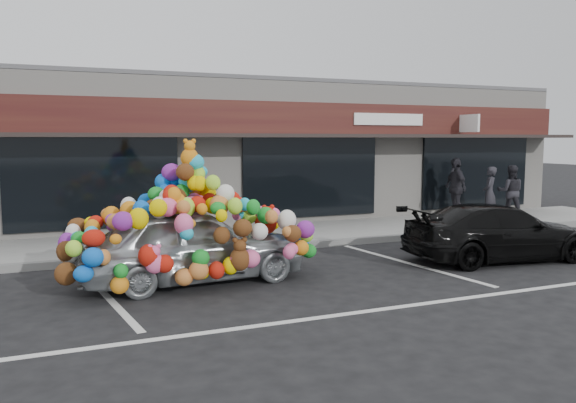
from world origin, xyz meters
name	(u,v)px	position (x,y,z in m)	size (l,w,h in m)	color
ground	(287,278)	(0.00, 0.00, 0.00)	(90.00, 90.00, 0.00)	black
shop_building	(187,152)	(0.00, 8.44, 2.16)	(24.00, 7.20, 4.31)	beige
sidewalk	(227,239)	(0.00, 4.00, 0.07)	(26.00, 3.00, 0.15)	gray
kerb	(245,250)	(0.00, 2.50, 0.07)	(26.00, 0.18, 0.16)	slate
parking_stripe_left	(104,294)	(-3.20, 0.20, 0.00)	(0.12, 4.40, 0.01)	silver
parking_stripe_mid	(409,263)	(2.80, 0.20, 0.00)	(0.12, 4.40, 0.01)	silver
lane_line	(457,299)	(2.00, -2.30, 0.00)	(14.00, 0.12, 0.01)	silver
toy_car	(192,235)	(-1.66, 0.43, 0.85)	(2.92, 4.39, 2.49)	#B5BCC1
black_sedan	(499,232)	(4.73, -0.24, 0.60)	(4.11, 1.67, 1.19)	black
pedestrian_a	(489,193)	(8.22, 3.92, 0.94)	(0.58, 0.38, 1.58)	black
pedestrian_b	(510,192)	(8.97, 3.86, 0.96)	(0.79, 0.61, 1.62)	black
pedestrian_c	(455,188)	(7.48, 4.59, 1.07)	(0.45, 1.08, 1.83)	black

